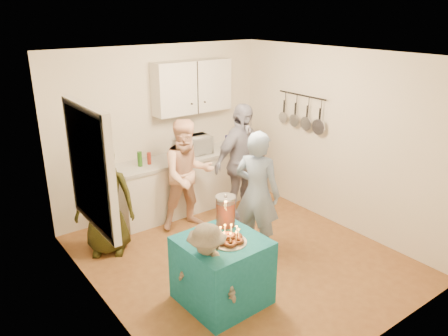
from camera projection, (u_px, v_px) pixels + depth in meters
floor at (240, 257)px, 5.78m from camera, size 4.00×4.00×0.00m
ceiling at (243, 55)px, 4.88m from camera, size 4.00×4.00×0.00m
back_wall at (161, 130)px, 6.84m from camera, size 3.60×3.60×0.00m
left_wall at (99, 201)px, 4.32m from camera, size 4.00×4.00×0.00m
right_wall at (338, 140)px, 6.34m from camera, size 4.00×4.00×0.00m
window_night at (89, 168)px, 4.48m from camera, size 0.04×1.00×1.20m
counter at (184, 184)px, 7.02m from camera, size 2.20×0.58×0.86m
countertop at (183, 158)px, 6.87m from camera, size 2.24×0.62×0.05m
upper_cabinet at (192, 87)px, 6.78m from camera, size 1.30×0.30×0.80m
pot_rack at (300, 112)px, 6.72m from camera, size 0.12×1.00×0.60m
microwave at (194, 145)px, 6.93m from camera, size 0.53×0.38×0.28m
party_table at (222, 270)px, 4.80m from camera, size 0.88×0.88×0.76m
donut_cake at (229, 235)px, 4.59m from camera, size 0.38×0.38×0.18m
punch_jar at (226, 212)px, 4.93m from camera, size 0.22×0.22×0.34m
man_birthday at (257, 193)px, 5.65m from camera, size 0.63×0.73×1.68m
woman_back_left at (104, 197)px, 5.67m from camera, size 0.91×0.82×1.57m
woman_back_center at (188, 175)px, 6.32m from camera, size 0.92×0.79×1.65m
woman_back_right at (241, 163)px, 6.59m from camera, size 1.12×0.60×1.81m
child_near_left at (207, 273)px, 4.46m from camera, size 0.62×0.81×1.10m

